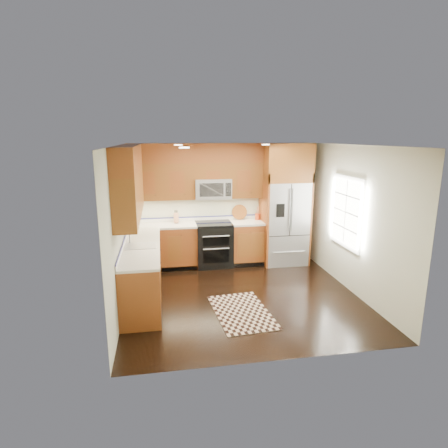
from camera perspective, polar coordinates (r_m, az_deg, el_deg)
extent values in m
plane|color=black|center=(6.73, 2.69, -10.82)|extent=(4.00, 4.00, 0.00)
cube|color=beige|center=(8.24, -0.18, 3.16)|extent=(4.00, 0.02, 2.60)
cube|color=beige|center=(6.20, -15.53, -0.69)|extent=(0.02, 4.00, 2.60)
cube|color=beige|center=(7.01, 18.99, 0.65)|extent=(0.02, 4.00, 2.60)
cube|color=white|center=(7.16, 18.15, 1.77)|extent=(0.04, 1.10, 1.30)
cube|color=white|center=(7.15, 18.08, 1.77)|extent=(0.02, 0.95, 1.15)
cube|color=brown|center=(8.03, -9.13, -3.51)|extent=(1.37, 0.60, 0.90)
cube|color=brown|center=(8.24, 3.54, -2.94)|extent=(0.72, 0.60, 0.90)
cube|color=brown|center=(6.62, -12.31, -7.34)|extent=(0.60, 2.40, 0.90)
cube|color=silver|center=(7.95, -3.92, -0.04)|extent=(2.85, 0.62, 0.04)
cube|color=silver|center=(6.47, -12.51, -3.44)|extent=(0.62, 2.40, 0.04)
cube|color=brown|center=(7.92, -4.12, 6.56)|extent=(2.85, 0.33, 0.75)
cube|color=brown|center=(6.28, -14.15, 4.45)|extent=(0.33, 2.40, 0.75)
cube|color=brown|center=(7.88, -4.19, 10.72)|extent=(2.85, 0.33, 0.40)
cube|color=brown|center=(6.23, -14.45, 9.68)|extent=(0.33, 2.40, 0.40)
cube|color=black|center=(8.07, -1.54, -3.18)|extent=(0.76, 0.64, 0.92)
cube|color=black|center=(7.95, -1.56, 0.11)|extent=(0.76, 0.60, 0.02)
cube|color=black|center=(7.73, -1.22, -2.69)|extent=(0.55, 0.01, 0.18)
cube|color=black|center=(7.82, -1.21, -4.95)|extent=(0.55, 0.01, 0.28)
cylinder|color=#B2B2B7|center=(7.67, -1.19, -1.88)|extent=(0.55, 0.02, 0.02)
cylinder|color=#B2B2B7|center=(7.75, -1.19, -3.81)|extent=(0.55, 0.02, 0.02)
cube|color=#B2B2B7|center=(7.95, -1.73, 5.41)|extent=(0.76, 0.40, 0.42)
cube|color=black|center=(7.75, -1.90, 5.21)|extent=(0.50, 0.01, 0.28)
cube|color=#B2B2B7|center=(8.28, 9.16, 0.22)|extent=(0.90, 0.74, 1.80)
cube|color=black|center=(7.86, 10.12, 2.10)|extent=(0.01, 0.01, 1.08)
cube|color=black|center=(7.79, 8.60, 2.05)|extent=(0.18, 0.01, 0.28)
cube|color=brown|center=(8.12, 6.04, 0.78)|extent=(0.04, 0.74, 2.00)
cube|color=brown|center=(8.42, 12.21, 1.00)|extent=(0.04, 0.74, 2.00)
cube|color=brown|center=(8.09, 9.50, 9.22)|extent=(0.98, 0.74, 0.80)
cube|color=#B2B2B7|center=(6.46, -12.52, -3.19)|extent=(0.50, 0.42, 0.02)
cylinder|color=#B2B2B7|center=(6.65, -14.22, -1.64)|extent=(0.02, 0.02, 0.28)
torus|color=#B2B2B7|center=(6.54, -14.34, -0.63)|extent=(0.18, 0.02, 0.18)
cube|color=black|center=(6.15, 2.71, -13.22)|extent=(0.94, 1.45, 0.01)
cube|color=#B57958|center=(8.02, -7.31, 0.94)|extent=(0.10, 0.14, 0.21)
cylinder|color=#B03B15|center=(8.29, 5.13, 1.13)|extent=(0.13, 0.13, 0.14)
cylinder|color=brown|center=(8.31, 2.36, 0.79)|extent=(0.38, 0.38, 0.02)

